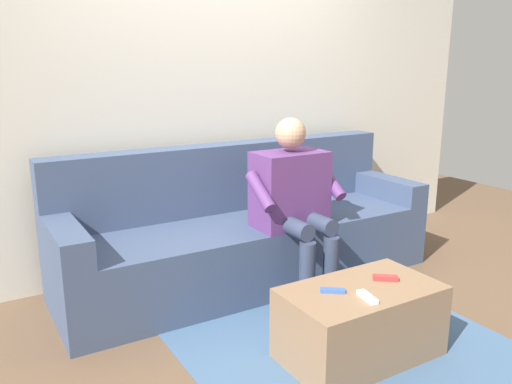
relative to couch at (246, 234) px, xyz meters
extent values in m
plane|color=brown|center=(0.00, 0.75, -0.32)|extent=(8.00, 8.00, 0.00)
cube|color=beige|center=(0.00, -0.47, 0.88)|extent=(4.95, 0.06, 2.41)
cube|color=#3D4C6B|center=(0.00, 0.15, -0.10)|extent=(2.24, 0.60, 0.45)
cube|color=#3D4C6B|center=(0.00, -0.25, 0.14)|extent=(2.59, 0.19, 0.92)
cube|color=#3D4C6B|center=(-1.21, 0.15, -0.02)|extent=(0.17, 0.60, 0.61)
cube|color=#3D4C6B|center=(1.21, 0.15, -0.02)|extent=(0.17, 0.60, 0.61)
cube|color=#8C6B4C|center=(0.00, 1.18, -0.13)|extent=(0.80, 0.46, 0.38)
cube|color=#5B3370|center=(-0.15, 0.31, 0.37)|extent=(0.46, 0.28, 0.49)
sphere|color=tan|center=(-0.15, 0.31, 0.73)|extent=(0.19, 0.19, 0.19)
cylinder|color=#333D56|center=(-0.24, 0.48, 0.18)|extent=(0.11, 0.33, 0.11)
cylinder|color=#333D56|center=(-0.06, 0.48, 0.18)|extent=(0.11, 0.33, 0.11)
cylinder|color=#333D56|center=(-0.24, 0.64, -0.10)|extent=(0.10, 0.10, 0.45)
cylinder|color=#333D56|center=(-0.06, 0.64, -0.10)|extent=(0.10, 0.10, 0.45)
cylinder|color=#5B3370|center=(-0.42, 0.39, 0.40)|extent=(0.08, 0.27, 0.22)
cylinder|color=#5B3370|center=(0.12, 0.39, 0.40)|extent=(0.08, 0.27, 0.22)
cube|color=#3860B7|center=(0.16, 1.15, 0.07)|extent=(0.12, 0.10, 0.02)
cube|color=#B73333|center=(-0.17, 1.17, 0.07)|extent=(0.13, 0.11, 0.02)
cube|color=white|center=(0.07, 1.29, 0.07)|extent=(0.07, 0.14, 0.02)
cube|color=#426084|center=(0.00, 1.03, -0.32)|extent=(1.64, 1.85, 0.01)
camera|label=1|loc=(1.69, 2.97, 1.15)|focal=36.32mm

